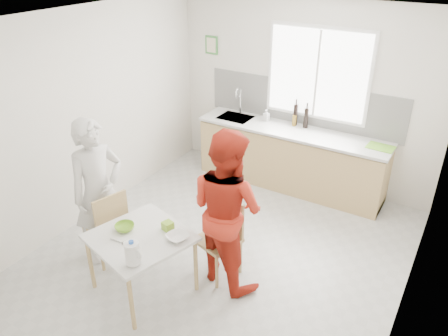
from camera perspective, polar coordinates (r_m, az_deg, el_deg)
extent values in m
plane|color=#B7B7B2|center=(5.36, -0.17, -11.15)|extent=(4.50, 4.50, 0.00)
plane|color=silver|center=(6.52, 10.23, 9.34)|extent=(4.00, 0.00, 4.00)
plane|color=silver|center=(3.23, -21.89, -13.30)|extent=(4.00, 0.00, 4.00)
plane|color=silver|center=(5.84, -17.35, 6.28)|extent=(0.00, 4.50, 4.50)
plane|color=silver|center=(4.10, 24.57, -4.53)|extent=(0.00, 4.50, 4.50)
plane|color=white|center=(4.22, -0.22, 18.68)|extent=(4.50, 4.50, 0.00)
cube|color=white|center=(6.34, 12.16, 11.95)|extent=(1.50, 0.03, 1.30)
cube|color=white|center=(6.32, 12.09, 11.91)|extent=(1.40, 0.02, 1.20)
cube|color=white|center=(6.32, 12.08, 11.90)|extent=(0.03, 0.03, 1.20)
cube|color=white|center=(6.55, 10.11, 8.28)|extent=(3.00, 0.02, 0.65)
cube|color=#3F873D|center=(7.04, -1.64, 15.76)|extent=(0.22, 0.02, 0.28)
cube|color=beige|center=(7.03, -1.69, 15.75)|extent=(0.16, 0.01, 0.22)
cube|color=tan|center=(6.61, 8.60, 1.08)|extent=(2.80, 0.60, 0.86)
cube|color=#3F3326|center=(6.79, 8.38, -1.78)|extent=(2.80, 0.54, 0.10)
cube|color=silver|center=(6.41, 8.90, 4.83)|extent=(2.84, 0.64, 0.04)
cube|color=#A5A5AA|center=(6.79, 1.48, 6.54)|extent=(0.50, 0.40, 0.03)
cylinder|color=silver|center=(6.85, 2.17, 8.47)|extent=(0.02, 0.02, 0.36)
torus|color=silver|center=(6.74, 1.90, 9.75)|extent=(0.02, 0.18, 0.18)
cube|color=silver|center=(4.57, -10.91, -8.93)|extent=(1.11, 1.11, 0.04)
cylinder|color=tan|center=(4.93, -17.02, -11.88)|extent=(0.04, 0.04, 0.64)
cylinder|color=tan|center=(5.22, -9.34, -8.40)|extent=(0.04, 0.04, 0.64)
cylinder|color=tan|center=(4.39, -11.99, -17.00)|extent=(0.04, 0.04, 0.64)
cylinder|color=tan|center=(4.71, -3.71, -12.65)|extent=(0.04, 0.04, 0.64)
cube|color=tan|center=(5.24, -15.26, -7.10)|extent=(0.52, 0.52, 0.04)
cube|color=tan|center=(4.97, -14.51, -5.76)|extent=(0.14, 0.40, 0.44)
cylinder|color=tan|center=(5.58, -14.26, -7.60)|extent=(0.04, 0.04, 0.43)
cylinder|color=tan|center=(5.46, -17.56, -9.01)|extent=(0.04, 0.04, 0.43)
cylinder|color=tan|center=(5.31, -12.25, -9.33)|extent=(0.04, 0.04, 0.43)
cylinder|color=tan|center=(5.19, -15.69, -10.87)|extent=(0.04, 0.04, 0.43)
cube|color=tan|center=(4.83, -0.83, -9.38)|extent=(0.52, 0.52, 0.04)
cube|color=tan|center=(4.80, 0.82, -6.17)|extent=(0.39, 0.14, 0.44)
cylinder|color=tan|center=(5.00, -3.78, -11.44)|extent=(0.04, 0.04, 0.43)
cylinder|color=tan|center=(4.79, -0.95, -13.44)|extent=(0.04, 0.04, 0.43)
cylinder|color=tan|center=(5.18, -0.69, -9.74)|extent=(0.04, 0.04, 0.43)
cylinder|color=tan|center=(4.98, 2.16, -11.57)|extent=(0.04, 0.04, 0.43)
imported|color=silver|center=(5.06, -16.08, -3.02)|extent=(0.57, 0.72, 1.74)
imported|color=red|center=(4.54, 0.41, -5.36)|extent=(1.01, 0.88, 1.78)
imported|color=#79B429|center=(4.67, -12.85, -7.56)|extent=(0.25, 0.25, 0.06)
imported|color=white|center=(4.45, -6.10, -8.95)|extent=(0.27, 0.27, 0.05)
cylinder|color=white|center=(4.15, -11.88, -10.80)|extent=(0.14, 0.14, 0.22)
cylinder|color=blue|center=(4.08, -12.05, -9.48)|extent=(0.05, 0.05, 0.03)
torus|color=white|center=(4.10, -11.17, -10.94)|extent=(0.11, 0.05, 0.11)
cube|color=#83B72A|center=(4.59, -7.36, -7.50)|extent=(0.12, 0.12, 0.09)
cylinder|color=#A5A5AA|center=(4.53, -13.85, -9.25)|extent=(0.16, 0.02, 0.01)
cube|color=#74C42D|center=(6.13, 19.79, 2.58)|extent=(0.37, 0.27, 0.01)
cylinder|color=black|center=(6.52, 9.30, 6.88)|extent=(0.07, 0.07, 0.32)
cylinder|color=black|center=(6.45, 10.67, 6.46)|extent=(0.07, 0.07, 0.30)
cylinder|color=olive|center=(6.52, 9.16, 6.14)|extent=(0.06, 0.06, 0.16)
imported|color=#999999|center=(6.65, 5.56, 6.88)|extent=(0.09, 0.09, 0.17)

